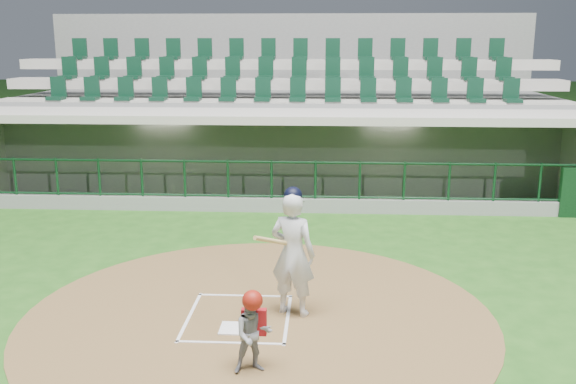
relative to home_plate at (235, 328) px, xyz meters
name	(u,v)px	position (x,y,z in m)	size (l,w,h in m)	color
ground	(241,310)	(0.00, 0.70, -0.02)	(120.00, 120.00, 0.00)	#204F16
dirt_circle	(259,316)	(0.30, 0.50, -0.02)	(7.20, 7.20, 0.01)	brown
home_plate	(235,328)	(0.00, 0.00, 0.00)	(0.43, 0.43, 0.02)	white
batter_box_chalk	(238,317)	(0.00, 0.40, 0.00)	(1.55, 1.80, 0.01)	white
dugout_structure	(283,160)	(0.17, 8.53, 0.94)	(16.40, 3.70, 3.00)	slate
seating_deck	(284,128)	(0.00, 11.61, 1.40)	(17.00, 6.72, 5.15)	slate
batter	(293,252)	(0.82, 0.61, 0.98)	(0.95, 0.98, 2.00)	silver
catcher	(253,331)	(0.41, -1.20, 0.54)	(0.58, 0.50, 1.09)	gray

